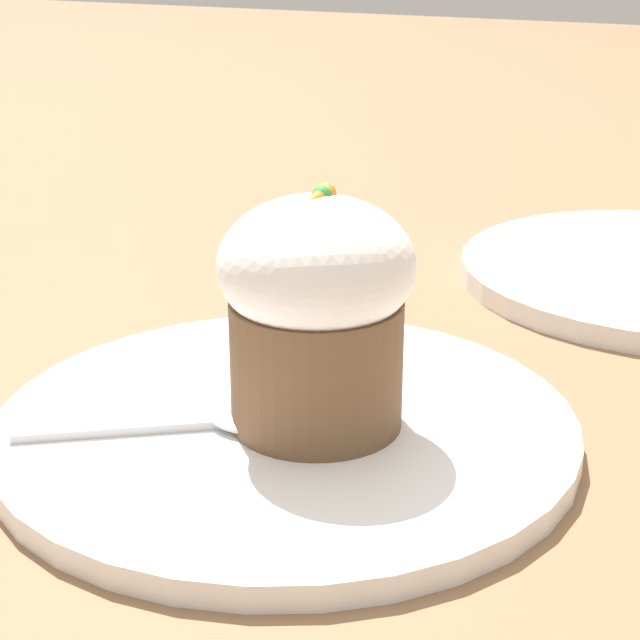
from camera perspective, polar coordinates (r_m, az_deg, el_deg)
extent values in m
plane|color=#846042|center=(0.47, -1.83, -6.34)|extent=(4.00, 4.00, 0.00)
cylinder|color=white|center=(0.47, -1.84, -5.74)|extent=(0.25, 0.25, 0.01)
cylinder|color=brown|center=(0.45, 0.00, -2.20)|extent=(0.07, 0.07, 0.06)
ellipsoid|color=white|center=(0.43, 0.00, 3.06)|extent=(0.08, 0.08, 0.06)
cone|color=orange|center=(0.42, -0.49, 6.34)|extent=(0.02, 0.01, 0.01)
sphere|color=green|center=(0.43, 0.11, 6.63)|extent=(0.01, 0.01, 0.01)
cube|color=silver|center=(0.46, -10.53, -5.65)|extent=(0.06, 0.08, 0.00)
ellipsoid|color=silver|center=(0.46, -2.95, -5.03)|extent=(0.06, 0.06, 0.01)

